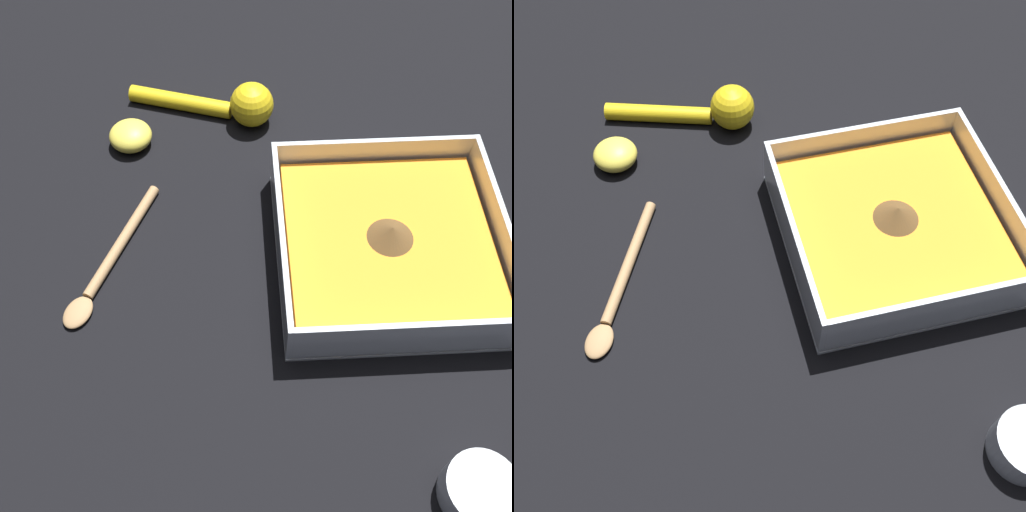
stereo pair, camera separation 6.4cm
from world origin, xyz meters
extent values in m
plane|color=black|center=(0.00, 0.00, 0.00)|extent=(4.00, 4.00, 0.00)
cube|color=silver|center=(0.00, 0.04, 0.00)|extent=(0.24, 0.24, 0.01)
cube|color=silver|center=(0.00, 0.16, 0.04)|extent=(0.24, 0.01, 0.06)
cube|color=silver|center=(0.00, -0.07, 0.04)|extent=(0.24, 0.01, 0.06)
cube|color=silver|center=(0.12, 0.04, 0.04)|extent=(0.01, 0.23, 0.06)
cube|color=silver|center=(-0.12, 0.04, 0.04)|extent=(0.01, 0.23, 0.06)
cube|color=orange|center=(0.00, 0.04, 0.02)|extent=(0.22, 0.22, 0.03)
cone|color=brown|center=(0.00, 0.04, 0.05)|extent=(0.05, 0.05, 0.02)
cylinder|color=silver|center=(0.26, 0.08, 0.02)|extent=(0.07, 0.07, 0.03)
cylinder|color=brown|center=(0.26, 0.08, 0.01)|extent=(0.06, 0.06, 0.02)
sphere|color=yellow|center=(-0.22, -0.09, 0.03)|extent=(0.06, 0.06, 0.06)
cylinder|color=yellow|center=(-0.25, -0.19, 0.01)|extent=(0.06, 0.14, 0.02)
ellipsoid|color=#EFDB4C|center=(-0.19, -0.25, 0.01)|extent=(0.05, 0.05, 0.03)
ellipsoid|color=tan|center=(0.06, -0.29, 0.01)|extent=(0.05, 0.04, 0.01)
cylinder|color=tan|center=(-0.03, -0.25, 0.01)|extent=(0.15, 0.08, 0.01)
camera|label=1|loc=(0.36, -0.12, 0.57)|focal=42.00mm
camera|label=2|loc=(0.35, -0.18, 0.57)|focal=42.00mm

